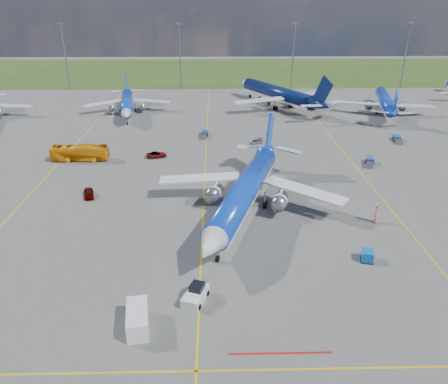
{
  "coord_description": "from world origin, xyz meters",
  "views": [
    {
      "loc": [
        1.85,
        -49.52,
        31.37
      ],
      "look_at": [
        3.24,
        10.74,
        4.0
      ],
      "focal_mm": 35.0,
      "sensor_mm": 36.0,
      "label": 1
    }
  ],
  "objects_px": {
    "warning_post": "(376,213)",
    "main_airliner": "(245,213)",
    "service_car_a": "(89,193)",
    "service_van": "(137,319)",
    "baggage_tug_w": "(370,162)",
    "apron_bus": "(80,153)",
    "service_car_b": "(156,155)",
    "baggage_tug_c": "(204,135)",
    "service_car_c": "(256,142)",
    "pushback_tug": "(196,295)",
    "uld_container": "(367,256)",
    "bg_jet_ne": "(384,112)",
    "baggage_tug_e": "(397,139)",
    "bg_jet_n": "(277,107)",
    "bg_jet_nnw": "(128,114)"
  },
  "relations": [
    {
      "from": "service_van",
      "to": "baggage_tug_w",
      "type": "xyz_separation_m",
      "value": [
        39.44,
        46.53,
        -0.55
      ]
    },
    {
      "from": "service_car_c",
      "to": "uld_container",
      "type": "bearing_deg",
      "value": -40.09
    },
    {
      "from": "warning_post",
      "to": "service_car_a",
      "type": "bearing_deg",
      "value": 167.41
    },
    {
      "from": "service_car_a",
      "to": "service_car_c",
      "type": "distance_m",
      "value": 41.62
    },
    {
      "from": "warning_post",
      "to": "baggage_tug_e",
      "type": "relative_size",
      "value": 0.57
    },
    {
      "from": "apron_bus",
      "to": "service_car_b",
      "type": "xyz_separation_m",
      "value": [
        15.52,
        1.45,
        -1.03
      ]
    },
    {
      "from": "warning_post",
      "to": "pushback_tug",
      "type": "relative_size",
      "value": 0.55
    },
    {
      "from": "bg_jet_nnw",
      "to": "main_airliner",
      "type": "relative_size",
      "value": 0.81
    },
    {
      "from": "bg_jet_n",
      "to": "service_car_c",
      "type": "distance_m",
      "value": 37.46
    },
    {
      "from": "service_car_a",
      "to": "service_car_b",
      "type": "bearing_deg",
      "value": 48.86
    },
    {
      "from": "bg_jet_ne",
      "to": "baggage_tug_w",
      "type": "bearing_deg",
      "value": 80.35
    },
    {
      "from": "warning_post",
      "to": "main_airliner",
      "type": "bearing_deg",
      "value": 169.88
    },
    {
      "from": "main_airliner",
      "to": "uld_container",
      "type": "xyz_separation_m",
      "value": [
        14.91,
        -13.73,
        0.71
      ]
    },
    {
      "from": "bg_jet_nnw",
      "to": "pushback_tug",
      "type": "relative_size",
      "value": 6.38
    },
    {
      "from": "warning_post",
      "to": "baggage_tug_w",
      "type": "relative_size",
      "value": 0.58
    },
    {
      "from": "warning_post",
      "to": "service_car_c",
      "type": "relative_size",
      "value": 0.76
    },
    {
      "from": "baggage_tug_w",
      "to": "pushback_tug",
      "type": "bearing_deg",
      "value": -109.38
    },
    {
      "from": "service_van",
      "to": "apron_bus",
      "type": "distance_m",
      "value": 53.96
    },
    {
      "from": "main_airliner",
      "to": "service_car_a",
      "type": "distance_m",
      "value": 26.91
    },
    {
      "from": "uld_container",
      "to": "service_car_a",
      "type": "bearing_deg",
      "value": 168.74
    },
    {
      "from": "baggage_tug_e",
      "to": "main_airliner",
      "type": "bearing_deg",
      "value": -124.98
    },
    {
      "from": "bg_jet_n",
      "to": "baggage_tug_w",
      "type": "xyz_separation_m",
      "value": [
        12.14,
        -49.7,
        0.53
      ]
    },
    {
      "from": "bg_jet_nnw",
      "to": "service_car_c",
      "type": "relative_size",
      "value": 8.82
    },
    {
      "from": "apron_bus",
      "to": "baggage_tug_c",
      "type": "relative_size",
      "value": 2.34
    },
    {
      "from": "service_car_b",
      "to": "baggage_tug_c",
      "type": "distance_m",
      "value": 17.46
    },
    {
      "from": "bg_jet_n",
      "to": "baggage_tug_e",
      "type": "xyz_separation_m",
      "value": [
        23.52,
        -34.92,
        0.54
      ]
    },
    {
      "from": "service_van",
      "to": "baggage_tug_c",
      "type": "relative_size",
      "value": 0.98
    },
    {
      "from": "baggage_tug_e",
      "to": "apron_bus",
      "type": "bearing_deg",
      "value": -159.25
    },
    {
      "from": "bg_jet_n",
      "to": "bg_jet_ne",
      "type": "height_order",
      "value": "bg_jet_n"
    },
    {
      "from": "uld_container",
      "to": "baggage_tug_e",
      "type": "distance_m",
      "value": 54.67
    },
    {
      "from": "main_airliner",
      "to": "baggage_tug_c",
      "type": "height_order",
      "value": "main_airliner"
    },
    {
      "from": "pushback_tug",
      "to": "bg_jet_ne",
      "type": "bearing_deg",
      "value": 78.52
    },
    {
      "from": "main_airliner",
      "to": "baggage_tug_c",
      "type": "distance_m",
      "value": 41.23
    },
    {
      "from": "service_van",
      "to": "service_car_c",
      "type": "distance_m",
      "value": 62.58
    },
    {
      "from": "bg_jet_ne",
      "to": "pushback_tug",
      "type": "relative_size",
      "value": 6.69
    },
    {
      "from": "service_car_c",
      "to": "service_car_b",
      "type": "bearing_deg",
      "value": -120.83
    },
    {
      "from": "warning_post",
      "to": "baggage_tug_w",
      "type": "height_order",
      "value": "warning_post"
    },
    {
      "from": "service_car_a",
      "to": "pushback_tug",
      "type": "bearing_deg",
      "value": -71.52
    },
    {
      "from": "bg_jet_ne",
      "to": "baggage_tug_e",
      "type": "xyz_separation_m",
      "value": [
        -6.67,
        -27.36,
        0.54
      ]
    },
    {
      "from": "uld_container",
      "to": "service_car_b",
      "type": "distance_m",
      "value": 51.01
    },
    {
      "from": "pushback_tug",
      "to": "bg_jet_nnw",
      "type": "bearing_deg",
      "value": 124.98
    },
    {
      "from": "service_car_a",
      "to": "service_van",
      "type": "bearing_deg",
      "value": -83.42
    },
    {
      "from": "uld_container",
      "to": "service_car_a",
      "type": "relative_size",
      "value": 0.45
    },
    {
      "from": "bg_jet_n",
      "to": "baggage_tug_e",
      "type": "relative_size",
      "value": 8.59
    },
    {
      "from": "bg_jet_nnw",
      "to": "bg_jet_n",
      "type": "height_order",
      "value": "bg_jet_n"
    },
    {
      "from": "warning_post",
      "to": "bg_jet_nnw",
      "type": "distance_m",
      "value": 82.48
    },
    {
      "from": "uld_container",
      "to": "warning_post",
      "type": "bearing_deg",
      "value": 81.19
    },
    {
      "from": "service_car_b",
      "to": "main_airliner",
      "type": "bearing_deg",
      "value": -161.22
    },
    {
      "from": "bg_jet_n",
      "to": "main_airliner",
      "type": "height_order",
      "value": "bg_jet_n"
    },
    {
      "from": "bg_jet_nnw",
      "to": "pushback_tug",
      "type": "xyz_separation_m",
      "value": [
        22.52,
        -84.2,
        0.74
      ]
    }
  ]
}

